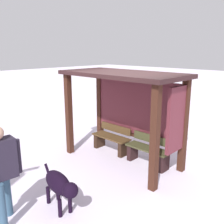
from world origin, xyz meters
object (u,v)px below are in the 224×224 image
at_px(bench_left_inside, 112,140).
at_px(dog, 60,185).
at_px(bench_center_inside, 148,152).
at_px(person_walking, 0,168).
at_px(bus_shelter, 130,97).

relative_size(bench_left_inside, dog, 1.00).
xyz_separation_m(bench_center_inside, person_walking, (-0.41, -3.31, 0.63)).
height_order(bus_shelter, dog, bus_shelter).
height_order(bench_left_inside, dog, bench_left_inside).
relative_size(bus_shelter, bench_center_inside, 2.68).
distance_m(bench_left_inside, dog, 2.77).
xyz_separation_m(bench_center_inside, dog, (-0.05, -2.51, 0.15)).
bearing_deg(bench_center_inside, bench_left_inside, 179.94).
distance_m(bus_shelter, person_walking, 3.28).
bearing_deg(person_walking, bench_center_inside, 82.92).
bearing_deg(bus_shelter, bench_left_inside, 172.01).
xyz_separation_m(bus_shelter, person_walking, (0.10, -3.21, -0.66)).
bearing_deg(dog, bus_shelter, 100.87).
bearing_deg(person_walking, bus_shelter, 91.81).
height_order(bus_shelter, bench_center_inside, bus_shelter).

